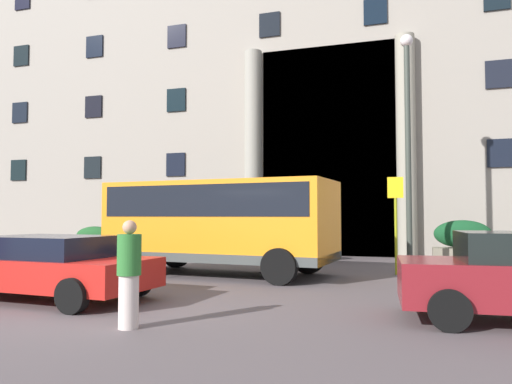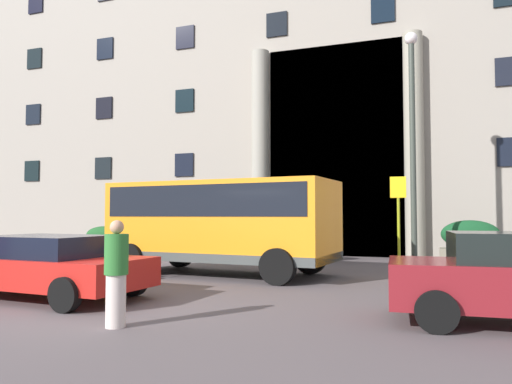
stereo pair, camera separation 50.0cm
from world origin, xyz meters
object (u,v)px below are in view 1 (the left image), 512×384
(hedge_planter_entrance_right, at_px, (226,241))
(pedestrian_child_trailing, at_px, (129,274))
(hedge_planter_east, at_px, (298,244))
(bus_stop_sign, at_px, (396,214))
(hedge_planter_far_east, at_px, (463,243))
(lamppost_plaza_centre, at_px, (408,131))
(parked_sedan_far, at_px, (49,266))
(hedge_planter_entrance_left, at_px, (95,241))
(scooter_by_planter, at_px, (98,263))
(orange_minibus, at_px, (221,219))

(hedge_planter_entrance_right, relative_size, pedestrian_child_trailing, 1.18)
(hedge_planter_east, bearing_deg, bus_stop_sign, -42.51)
(hedge_planter_far_east, distance_m, hedge_planter_entrance_right, 8.79)
(pedestrian_child_trailing, xyz_separation_m, lamppost_plaza_centre, (4.00, 9.65, 3.56))
(hedge_planter_far_east, bearing_deg, hedge_planter_east, -175.98)
(lamppost_plaza_centre, bearing_deg, hedge_planter_far_east, 50.84)
(parked_sedan_far, height_order, lamppost_plaza_centre, lamppost_plaza_centre)
(hedge_planter_entrance_left, bearing_deg, scooter_by_planter, -53.40)
(hedge_planter_far_east, height_order, lamppost_plaza_centre, lamppost_plaza_centre)
(bus_stop_sign, xyz_separation_m, hedge_planter_entrance_right, (-6.68, 3.78, -1.05))
(hedge_planter_east, height_order, lamppost_plaza_centre, lamppost_plaza_centre)
(hedge_planter_entrance_right, bearing_deg, hedge_planter_far_east, -0.42)
(parked_sedan_far, bearing_deg, hedge_planter_entrance_right, 94.45)
(hedge_planter_east, height_order, parked_sedan_far, parked_sedan_far)
(parked_sedan_far, bearing_deg, hedge_planter_entrance_left, 125.36)
(hedge_planter_east, bearing_deg, lamppost_plaza_centre, -23.66)
(orange_minibus, relative_size, hedge_planter_east, 3.77)
(orange_minibus, distance_m, hedge_planter_entrance_left, 9.21)
(scooter_by_planter, height_order, pedestrian_child_trailing, pedestrian_child_trailing)
(hedge_planter_entrance_left, xyz_separation_m, parked_sedan_far, (5.98, -9.69, 0.08))
(scooter_by_planter, bearing_deg, hedge_planter_entrance_left, 131.96)
(orange_minibus, height_order, lamppost_plaza_centre, lamppost_plaza_centre)
(parked_sedan_far, distance_m, scooter_by_planter, 2.90)
(lamppost_plaza_centre, bearing_deg, hedge_planter_east, 156.34)
(hedge_planter_entrance_left, relative_size, lamppost_plaza_centre, 0.25)
(hedge_planter_east, height_order, scooter_by_planter, hedge_planter_east)
(bus_stop_sign, bearing_deg, hedge_planter_entrance_left, 165.30)
(bus_stop_sign, xyz_separation_m, hedge_planter_east, (-3.62, 3.32, -1.11))
(hedge_planter_entrance_right, height_order, parked_sedan_far, hedge_planter_entrance_right)
(pedestrian_child_trailing, bearing_deg, parked_sedan_far, 88.65)
(hedge_planter_far_east, height_order, parked_sedan_far, hedge_planter_far_east)
(hedge_planter_far_east, distance_m, parked_sedan_far, 13.32)
(bus_stop_sign, xyz_separation_m, hedge_planter_far_east, (2.11, 3.72, -0.98))
(hedge_planter_entrance_right, bearing_deg, pedestrian_child_trailing, -75.59)
(hedge_planter_east, bearing_deg, hedge_planter_far_east, 4.02)
(parked_sedan_far, bearing_deg, pedestrian_child_trailing, -26.23)
(hedge_planter_east, height_order, hedge_planter_entrance_left, hedge_planter_east)
(parked_sedan_far, xyz_separation_m, lamppost_plaza_centre, (6.91, 7.98, 3.70))
(hedge_planter_entrance_right, bearing_deg, scooter_by_planter, -95.39)
(hedge_planter_entrance_right, distance_m, parked_sedan_far, 10.19)
(hedge_planter_entrance_left, height_order, lamppost_plaza_centre, lamppost_plaza_centre)
(bus_stop_sign, distance_m, scooter_by_planter, 8.33)
(orange_minibus, height_order, hedge_planter_entrance_right, orange_minibus)
(hedge_planter_far_east, distance_m, pedestrian_child_trailing, 13.12)
(bus_stop_sign, xyz_separation_m, scooter_by_planter, (-7.38, -3.64, -1.26))
(bus_stop_sign, distance_m, lamppost_plaza_centre, 3.10)
(orange_minibus, height_order, hedge_planter_entrance_left, orange_minibus)
(orange_minibus, relative_size, bus_stop_sign, 2.36)
(orange_minibus, xyz_separation_m, scooter_by_planter, (-2.62, -2.06, -1.13))
(orange_minibus, xyz_separation_m, bus_stop_sign, (4.77, 1.58, 0.13))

